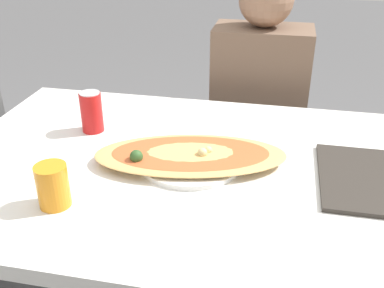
% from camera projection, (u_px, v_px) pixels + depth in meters
% --- Properties ---
extents(dining_table, '(1.37, 0.91, 0.74)m').
position_uv_depth(dining_table, '(194.00, 185.00, 1.24)').
color(dining_table, white).
rests_on(dining_table, ground_plane).
extents(chair_far_seated, '(0.40, 0.40, 0.92)m').
position_uv_depth(chair_far_seated, '(258.00, 123.00, 1.97)').
color(chair_far_seated, '#4C4C4C').
rests_on(chair_far_seated, ground_plane).
extents(person_seated, '(0.37, 0.24, 1.16)m').
position_uv_depth(person_seated, '(259.00, 97.00, 1.79)').
color(person_seated, '#2D2D38').
rests_on(person_seated, ground_plane).
extents(pizza_main, '(0.55, 0.34, 0.06)m').
position_uv_depth(pizza_main, '(190.00, 156.00, 1.21)').
color(pizza_main, white).
rests_on(pizza_main, dining_table).
extents(soda_can, '(0.07, 0.07, 0.12)m').
position_uv_depth(soda_can, '(92.00, 112.00, 1.36)').
color(soda_can, red).
rests_on(soda_can, dining_table).
extents(drink_glass, '(0.07, 0.07, 0.10)m').
position_uv_depth(drink_glass, '(53.00, 186.00, 1.02)').
color(drink_glass, orange).
rests_on(drink_glass, dining_table).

